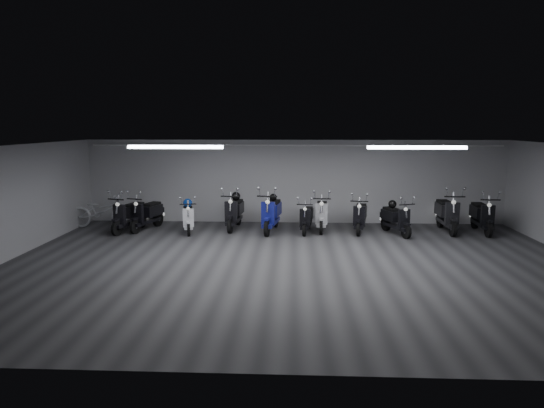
{
  "coord_description": "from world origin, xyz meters",
  "views": [
    {
      "loc": [
        -0.03,
        -10.83,
        3.29
      ],
      "look_at": [
        -0.63,
        2.5,
        1.05
      ],
      "focal_mm": 31.21,
      "sensor_mm": 36.0,
      "label": 1
    }
  ],
  "objects_px": {
    "helmet_2": "(236,196)",
    "helmet_0": "(273,197)",
    "helmet_3": "(188,203)",
    "scooter_6": "(322,209)",
    "scooter_8": "(396,214)",
    "scooter_0": "(129,210)",
    "scooter_7": "(360,211)",
    "scooter_2": "(188,213)",
    "helmet_1": "(392,204)",
    "bicycle": "(101,207)",
    "scooter_10": "(482,211)",
    "scooter_3": "(234,207)",
    "scooter_5": "(307,214)",
    "scooter_9": "(447,208)",
    "scooter_4": "(271,208)",
    "scooter_1": "(146,209)"
  },
  "relations": [
    {
      "from": "helmet_3",
      "to": "helmet_1",
      "type": "bearing_deg",
      "value": -0.18
    },
    {
      "from": "scooter_7",
      "to": "helmet_2",
      "type": "bearing_deg",
      "value": -175.52
    },
    {
      "from": "scooter_7",
      "to": "scooter_2",
      "type": "bearing_deg",
      "value": -164.61
    },
    {
      "from": "scooter_0",
      "to": "helmet_2",
      "type": "xyz_separation_m",
      "value": [
        3.25,
        0.79,
        0.33
      ]
    },
    {
      "from": "scooter_2",
      "to": "bicycle",
      "type": "height_order",
      "value": "bicycle"
    },
    {
      "from": "scooter_8",
      "to": "scooter_9",
      "type": "bearing_deg",
      "value": -4.57
    },
    {
      "from": "scooter_1",
      "to": "scooter_3",
      "type": "distance_m",
      "value": 2.77
    },
    {
      "from": "bicycle",
      "to": "helmet_0",
      "type": "distance_m",
      "value": 5.59
    },
    {
      "from": "scooter_6",
      "to": "scooter_10",
      "type": "xyz_separation_m",
      "value": [
        4.9,
        -0.13,
        0.01
      ]
    },
    {
      "from": "scooter_2",
      "to": "scooter_7",
      "type": "relative_size",
      "value": 0.92
    },
    {
      "from": "scooter_3",
      "to": "helmet_2",
      "type": "xyz_separation_m",
      "value": [
        0.02,
        0.26,
        0.31
      ]
    },
    {
      "from": "scooter_5",
      "to": "scooter_7",
      "type": "relative_size",
      "value": 0.91
    },
    {
      "from": "scooter_2",
      "to": "scooter_4",
      "type": "bearing_deg",
      "value": -8.39
    },
    {
      "from": "scooter_0",
      "to": "scooter_9",
      "type": "distance_m",
      "value": 9.87
    },
    {
      "from": "scooter_7",
      "to": "helmet_3",
      "type": "xyz_separation_m",
      "value": [
        -5.36,
        -0.08,
        0.23
      ]
    },
    {
      "from": "scooter_2",
      "to": "scooter_5",
      "type": "bearing_deg",
      "value": -10.72
    },
    {
      "from": "scooter_3",
      "to": "scooter_0",
      "type": "bearing_deg",
      "value": -165.72
    },
    {
      "from": "helmet_3",
      "to": "scooter_6",
      "type": "bearing_deg",
      "value": 3.57
    },
    {
      "from": "scooter_4",
      "to": "bicycle",
      "type": "distance_m",
      "value": 5.55
    },
    {
      "from": "scooter_5",
      "to": "helmet_0",
      "type": "distance_m",
      "value": 1.19
    },
    {
      "from": "scooter_9",
      "to": "scooter_8",
      "type": "bearing_deg",
      "value": -163.23
    },
    {
      "from": "helmet_0",
      "to": "helmet_3",
      "type": "xyz_separation_m",
      "value": [
        -2.66,
        -0.27,
        -0.16
      ]
    },
    {
      "from": "scooter_3",
      "to": "helmet_2",
      "type": "bearing_deg",
      "value": 90.0
    },
    {
      "from": "scooter_8",
      "to": "scooter_5",
      "type": "bearing_deg",
      "value": 156.11
    },
    {
      "from": "scooter_0",
      "to": "scooter_10",
      "type": "height_order",
      "value": "scooter_10"
    },
    {
      "from": "scooter_1",
      "to": "scooter_10",
      "type": "height_order",
      "value": "scooter_10"
    },
    {
      "from": "scooter_1",
      "to": "scooter_2",
      "type": "bearing_deg",
      "value": 6.47
    },
    {
      "from": "scooter_1",
      "to": "helmet_0",
      "type": "xyz_separation_m",
      "value": [
        3.99,
        0.21,
        0.38
      ]
    },
    {
      "from": "scooter_8",
      "to": "helmet_3",
      "type": "height_order",
      "value": "scooter_8"
    },
    {
      "from": "scooter_0",
      "to": "scooter_7",
      "type": "xyz_separation_m",
      "value": [
        7.17,
        0.26,
        -0.03
      ]
    },
    {
      "from": "scooter_1",
      "to": "bicycle",
      "type": "xyz_separation_m",
      "value": [
        -1.59,
        0.32,
        -0.01
      ]
    },
    {
      "from": "scooter_4",
      "to": "helmet_2",
      "type": "xyz_separation_m",
      "value": [
        -1.18,
        0.61,
        0.27
      ]
    },
    {
      "from": "scooter_7",
      "to": "helmet_0",
      "type": "distance_m",
      "value": 2.74
    },
    {
      "from": "scooter_3",
      "to": "helmet_0",
      "type": "bearing_deg",
      "value": 1.75
    },
    {
      "from": "bicycle",
      "to": "scooter_8",
      "type": "bearing_deg",
      "value": -96.61
    },
    {
      "from": "scooter_5",
      "to": "scooter_8",
      "type": "distance_m",
      "value": 2.7
    },
    {
      "from": "scooter_1",
      "to": "scooter_10",
      "type": "distance_m",
      "value": 10.42
    },
    {
      "from": "scooter_8",
      "to": "helmet_0",
      "type": "bearing_deg",
      "value": 152.13
    },
    {
      "from": "helmet_3",
      "to": "scooter_4",
      "type": "bearing_deg",
      "value": -0.04
    },
    {
      "from": "helmet_1",
      "to": "helmet_2",
      "type": "relative_size",
      "value": 0.88
    },
    {
      "from": "scooter_8",
      "to": "helmet_0",
      "type": "distance_m",
      "value": 3.8
    },
    {
      "from": "scooter_9",
      "to": "scooter_10",
      "type": "xyz_separation_m",
      "value": [
        1.04,
        -0.09,
        -0.05
      ]
    },
    {
      "from": "scooter_5",
      "to": "helmet_1",
      "type": "bearing_deg",
      "value": 9.21
    },
    {
      "from": "bicycle",
      "to": "scooter_10",
      "type": "relative_size",
      "value": 1.08
    },
    {
      "from": "helmet_2",
      "to": "helmet_0",
      "type": "bearing_deg",
      "value": -15.33
    },
    {
      "from": "scooter_4",
      "to": "helmet_0",
      "type": "xyz_separation_m",
      "value": [
        0.04,
        0.28,
        0.29
      ]
    },
    {
      "from": "scooter_3",
      "to": "scooter_10",
      "type": "height_order",
      "value": "scooter_3"
    },
    {
      "from": "scooter_8",
      "to": "helmet_3",
      "type": "xyz_separation_m",
      "value": [
        -6.39,
        0.24,
        0.26
      ]
    },
    {
      "from": "scooter_8",
      "to": "helmet_1",
      "type": "xyz_separation_m",
      "value": [
        -0.08,
        0.22,
        0.27
      ]
    },
    {
      "from": "scooter_1",
      "to": "scooter_5",
      "type": "distance_m",
      "value": 5.04
    }
  ]
}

